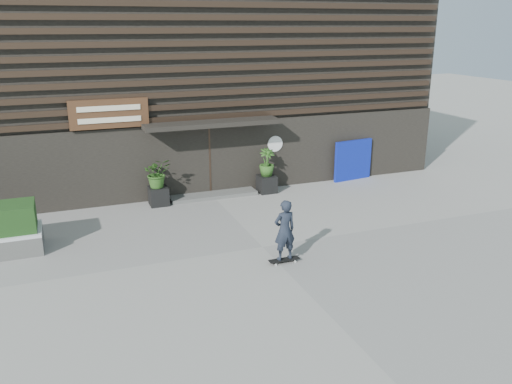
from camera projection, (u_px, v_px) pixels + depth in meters
name	position (u px, v px, depth m)	size (l,w,h in m)	color
ground	(263.00, 247.00, 13.96)	(80.00, 80.00, 0.00)	gray
entrance_step	(213.00, 195.00, 18.03)	(3.00, 0.80, 0.12)	#50504D
planter_pot_left	(159.00, 196.00, 17.13)	(0.60, 0.60, 0.60)	black
bamboo_left	(157.00, 173.00, 16.90)	(0.86, 0.75, 0.96)	#2D591E
planter_pot_right	(267.00, 184.00, 18.43)	(0.60, 0.60, 0.60)	black
bamboo_right	(267.00, 162.00, 18.19)	(0.54, 0.54, 0.96)	#2D591E
blue_tarp	(353.00, 160.00, 19.79)	(1.62, 0.12, 1.52)	#0B1A97
building	(174.00, 66.00, 21.61)	(18.00, 11.00, 8.00)	black
skateboarder	(285.00, 231.00, 12.78)	(0.78, 0.40, 1.63)	black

